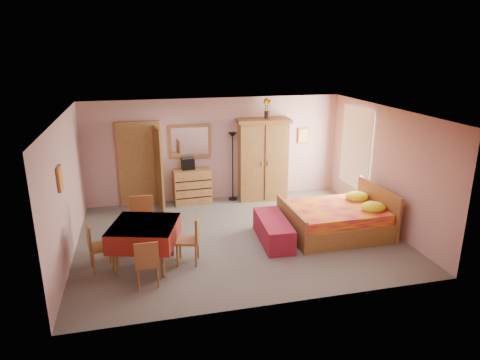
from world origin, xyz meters
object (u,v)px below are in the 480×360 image
object	(u,v)px
wardrobe	(263,159)
chair_south	(147,262)
bed	(335,212)
floor_lamp	(233,167)
stereo	(188,164)
chest_of_drawers	(192,186)
chair_north	(142,223)
chair_east	(187,240)
wall_mirror	(190,141)
chair_west	(101,246)
bench	(273,230)
sunflower_vase	(267,108)
dining_table	(145,245)

from	to	relation	value
wardrobe	chair_south	world-z (taller)	wardrobe
bed	floor_lamp	bearing A→B (deg)	122.09
stereo	chest_of_drawers	bearing A→B (deg)	-36.15
chest_of_drawers	chair_north	world-z (taller)	chair_north
chair_south	chair_east	xyz separation A→B (m)	(0.75, 0.61, 0.03)
wall_mirror	bed	distance (m)	3.99
chair_west	chair_east	xyz separation A→B (m)	(1.52, -0.12, 0.01)
wardrobe	bench	world-z (taller)	wardrobe
sunflower_vase	chair_north	xyz separation A→B (m)	(-3.19, -2.20, -1.84)
wall_mirror	chair_north	bearing A→B (deg)	-114.40
wall_mirror	chair_west	world-z (taller)	wall_mirror
chair_south	chest_of_drawers	bearing A→B (deg)	69.94
bench	dining_table	world-z (taller)	dining_table
sunflower_vase	chair_south	bearing A→B (deg)	-130.88
stereo	chair_east	size ratio (longest dim) A/B	0.34
stereo	bench	distance (m)	3.11
wall_mirror	sunflower_vase	distance (m)	2.09
sunflower_vase	chair_north	world-z (taller)	sunflower_vase
wall_mirror	stereo	distance (m)	0.56
chest_of_drawers	wall_mirror	xyz separation A→B (m)	(0.00, 0.21, 1.11)
sunflower_vase	stereo	bearing A→B (deg)	176.23
wall_mirror	chair_south	xyz separation A→B (m)	(-1.24, -3.92, -1.13)
chair_south	chair_west	distance (m)	1.06
chest_of_drawers	dining_table	distance (m)	3.28
chest_of_drawers	dining_table	world-z (taller)	chest_of_drawers
bed	wall_mirror	bearing A→B (deg)	133.65
floor_lamp	wardrobe	size ratio (longest dim) A/B	0.84
chest_of_drawers	sunflower_vase	distance (m)	2.70
chair_north	wardrobe	bearing A→B (deg)	-140.91
chest_of_drawers	chair_east	distance (m)	3.14
chest_of_drawers	dining_table	xyz separation A→B (m)	(-1.25, -3.03, -0.03)
chest_of_drawers	chair_east	world-z (taller)	chair_east
bed	bench	size ratio (longest dim) A/B	1.44
wardrobe	bench	distance (m)	2.72
bed	chair_south	size ratio (longest dim) A/B	2.47
sunflower_vase	chair_west	distance (m)	5.24
sunflower_vase	chair_east	xyz separation A→B (m)	(-2.41, -3.03, -1.89)
wardrobe	sunflower_vase	bearing A→B (deg)	5.99
bed	chair_south	xyz separation A→B (m)	(-3.93, -1.18, -0.06)
bench	chair_east	world-z (taller)	chair_east
chair_south	stereo	bearing A→B (deg)	71.34
dining_table	chair_north	world-z (taller)	chair_north
dining_table	chair_west	distance (m)	0.77
chest_of_drawers	stereo	size ratio (longest dim) A/B	3.00
chair_north	floor_lamp	bearing A→B (deg)	-131.87
sunflower_vase	bench	distance (m)	3.36
wardrobe	bed	xyz separation A→B (m)	(0.87, -2.46, -0.56)
chest_of_drawers	floor_lamp	distance (m)	1.14
wardrobe	dining_table	xyz separation A→B (m)	(-3.06, -2.96, -0.64)
wall_mirror	chest_of_drawers	bearing A→B (deg)	-87.14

